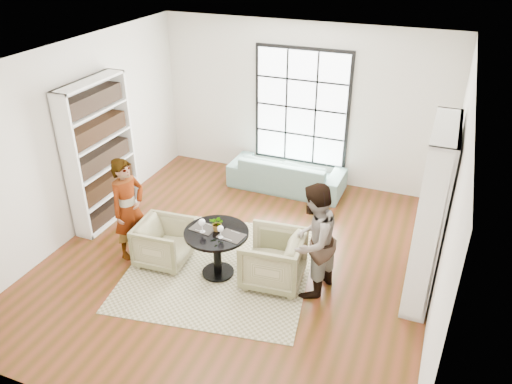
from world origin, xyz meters
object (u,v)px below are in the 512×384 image
at_px(pedestal_table, 217,243).
at_px(sofa, 287,173).
at_px(person_right, 313,241).
at_px(flower_centerpiece, 218,223).
at_px(armchair_left, 164,243).
at_px(wine_glass_left, 202,223).
at_px(wine_glass_right, 220,229).
at_px(armchair_right, 273,259).
at_px(person_left, 129,209).

xyz_separation_m(pedestal_table, sofa, (0.07, 2.88, -0.21)).
bearing_deg(person_right, flower_centerpiece, -73.12).
bearing_deg(sofa, person_right, 115.61).
relative_size(armchair_left, person_right, 0.45).
xyz_separation_m(pedestal_table, wine_glass_left, (-0.17, -0.08, 0.35)).
xyz_separation_m(armchair_left, person_right, (2.20, 0.15, 0.48)).
xyz_separation_m(wine_glass_right, flower_centerpiece, (-0.12, 0.15, -0.02)).
relative_size(armchair_right, wine_glass_left, 3.96).
height_order(sofa, person_left, person_left).
xyz_separation_m(armchair_left, person_left, (-0.55, 0.00, 0.46)).
bearing_deg(wine_glass_right, flower_centerpiece, 128.10).
height_order(armchair_left, person_left, person_left).
xyz_separation_m(sofa, flower_centerpiece, (-0.07, -2.84, 0.52)).
bearing_deg(pedestal_table, person_left, -179.19).
bearing_deg(wine_glass_left, pedestal_table, 24.19).
xyz_separation_m(pedestal_table, flower_centerpiece, (0.01, 0.04, 0.31)).
height_order(person_right, wine_glass_left, person_right).
bearing_deg(person_right, armchair_left, -73.28).
distance_m(armchair_left, flower_centerpiece, 1.00).
distance_m(pedestal_table, flower_centerpiece, 0.31).
bearing_deg(flower_centerpiece, wine_glass_left, -147.24).
height_order(sofa, wine_glass_left, wine_glass_left).
relative_size(pedestal_table, armchair_left, 1.22).
bearing_deg(wine_glass_left, sofa, 85.21).
relative_size(sofa, wine_glass_right, 11.35).
xyz_separation_m(armchair_left, wine_glass_right, (0.98, -0.09, 0.52)).
bearing_deg(wine_glass_left, flower_centerpiece, 32.76).
xyz_separation_m(armchair_left, flower_centerpiece, (0.87, 0.06, 0.50)).
xyz_separation_m(sofa, wine_glass_left, (-0.25, -2.96, 0.56)).
relative_size(wine_glass_right, flower_centerpiece, 0.83).
xyz_separation_m(sofa, person_right, (1.27, -2.75, 0.50)).
height_order(pedestal_table, wine_glass_right, wine_glass_right).
distance_m(pedestal_table, person_left, 1.44).
relative_size(armchair_left, wine_glass_right, 3.89).
distance_m(person_left, wine_glass_right, 1.54).
xyz_separation_m(pedestal_table, person_left, (-1.41, -0.02, 0.27)).
bearing_deg(wine_glass_right, armchair_right, 20.01).
bearing_deg(armchair_right, armchair_left, -90.08).
relative_size(armchair_right, person_right, 0.51).
distance_m(pedestal_table, sofa, 2.89).
relative_size(person_left, wine_glass_right, 8.38).
bearing_deg(sofa, person_left, 63.74).
relative_size(person_left, person_right, 0.97).
relative_size(armchair_right, wine_glass_right, 4.39).
xyz_separation_m(armchair_right, person_left, (-2.20, -0.15, 0.42)).
relative_size(pedestal_table, flower_centerpiece, 3.97).
height_order(person_left, person_right, person_right).
distance_m(armchair_right, person_left, 2.25).
height_order(armchair_left, armchair_right, armchair_right).
height_order(person_right, flower_centerpiece, person_right).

